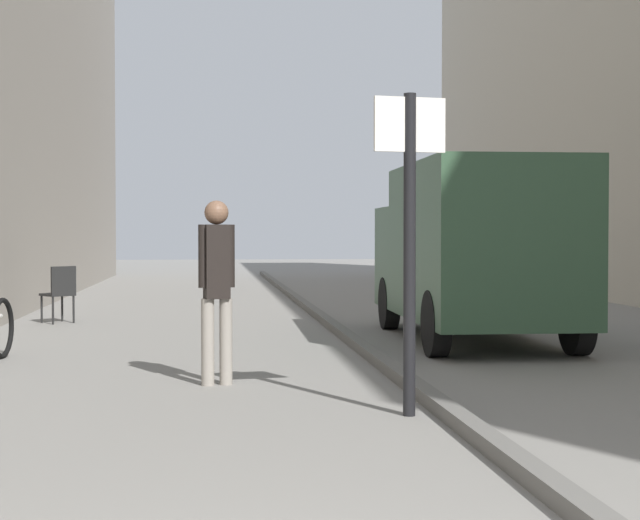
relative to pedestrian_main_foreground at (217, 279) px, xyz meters
The scene contains 6 objects.
ground_plane 5.41m from the pedestrian_main_foreground, 87.43° to the left, with size 80.00×80.00×0.00m, color gray.
kerb_strip 5.70m from the pedestrian_main_foreground, 71.10° to the left, with size 0.16×40.00×0.12m, color #615F5B.
pedestrian_main_foreground is the anchor object (origin of this frame).
delivery_van 4.92m from the pedestrian_main_foreground, 44.33° to the left, with size 2.04×4.93×2.39m.
street_sign_post 2.39m from the pedestrian_main_foreground, 48.91° to the right, with size 0.60×0.12×2.60m.
cafe_chair_near_window 7.22m from the pedestrian_main_foreground, 110.35° to the left, with size 0.62×0.62×0.94m.
Camera 1 is at (-0.31, -2.66, 1.48)m, focal length 53.94 mm.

